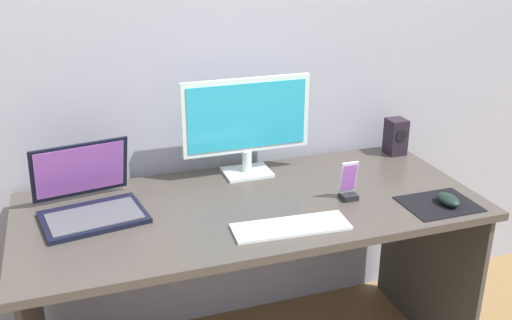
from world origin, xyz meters
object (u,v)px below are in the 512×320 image
Objects in this scene: speaker_right at (396,136)px; phone_in_dock at (349,186)px; mouse at (448,200)px; laptop at (89,201)px; keyboard_external at (291,227)px; monitor at (247,122)px.

speaker_right is 0.52m from phone_in_dock.
speaker_right reaches higher than mouse.
keyboard_external is at bearing -27.58° from laptop.
keyboard_external is (-0.00, -0.46, -0.21)m from monitor.
monitor is 0.64m from laptop.
monitor is at bearing 138.29° from mouse.
keyboard_external is at bearing -152.95° from phone_in_dock.
speaker_right is 0.40× the size of keyboard_external.
mouse reaches higher than keyboard_external.
phone_in_dock reaches higher than keyboard_external.
laptop reaches higher than keyboard_external.
speaker_right is at bearing 0.88° from monitor.
monitor reaches higher than laptop.
keyboard_external is at bearing 176.59° from mouse.
laptop is at bearing 162.80° from mouse.
phone_in_dock reaches higher than mouse.
laptop is 2.66× the size of phone_in_dock.
speaker_right is 1.09× the size of phone_in_dock.
monitor is 1.32× the size of keyboard_external.
laptop is 0.68m from keyboard_external.
laptop is at bearing -172.66° from speaker_right.
mouse is at bearing -15.84° from laptop.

